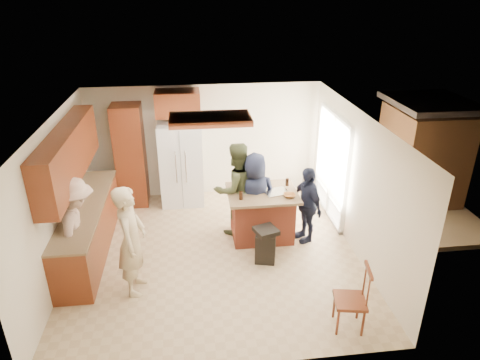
{
  "coord_description": "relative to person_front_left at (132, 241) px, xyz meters",
  "views": [
    {
      "loc": [
        -0.33,
        -6.4,
        4.41
      ],
      "look_at": [
        0.53,
        0.61,
        1.15
      ],
      "focal_mm": 32.0,
      "sensor_mm": 36.0,
      "label": 1
    }
  ],
  "objects": [
    {
      "name": "left_cabinetry",
      "position": [
        -0.96,
        1.21,
        0.06
      ],
      "size": [
        0.64,
        3.0,
        2.3
      ],
      "color": "maroon",
      "rests_on": "ground"
    },
    {
      "name": "person_behind_left",
      "position": [
        1.76,
        1.54,
        0.01
      ],
      "size": [
        1.02,
        0.83,
        1.82
      ],
      "primitive_type": "imported",
      "rotation": [
        0.0,
        0.0,
        3.51
      ],
      "color": "#3B4226",
      "rests_on": "ground"
    },
    {
      "name": "room_shell",
      "position": [
        5.66,
        2.45,
        -0.03
      ],
      "size": [
        8.0,
        5.2,
        5.0
      ],
      "color": "tan",
      "rests_on": "ground"
    },
    {
      "name": "person_counter",
      "position": [
        -0.9,
        0.55,
        -0.04
      ],
      "size": [
        0.61,
        1.14,
        1.71
      ],
      "primitive_type": "imported",
      "rotation": [
        0.0,
        0.0,
        1.66
      ],
      "color": "tan",
      "rests_on": "ground"
    },
    {
      "name": "trash_bin",
      "position": [
        2.15,
        0.52,
        -0.58
      ],
      "size": [
        0.46,
        0.46,
        0.63
      ],
      "color": "black",
      "rests_on": "ground"
    },
    {
      "name": "person_behind_right",
      "position": [
        2.09,
        1.39,
        -0.07
      ],
      "size": [
        0.83,
        0.57,
        1.65
      ],
      "primitive_type": "imported",
      "rotation": [
        0.0,
        0.0,
        3.2
      ],
      "color": "#181D31",
      "rests_on": "ground"
    },
    {
      "name": "back_wall_units",
      "position": [
        -0.05,
        3.01,
        0.48
      ],
      "size": [
        1.8,
        0.6,
        2.45
      ],
      "color": "maroon",
      "rests_on": "ground"
    },
    {
      "name": "spindle_chair",
      "position": [
        3.04,
        -1.19,
        -0.44
      ],
      "size": [
        0.49,
        0.49,
        0.99
      ],
      "color": "maroon",
      "rests_on": "ground"
    },
    {
      "name": "person_front_left",
      "position": [
        0.0,
        0.0,
        0.0
      ],
      "size": [
        0.55,
        0.7,
        1.79
      ],
      "primitive_type": "imported",
      "rotation": [
        0.0,
        0.0,
        1.46
      ],
      "color": "tan",
      "rests_on": "ground"
    },
    {
      "name": "island_items",
      "position": [
        2.46,
        1.23,
        0.07
      ],
      "size": [
        1.02,
        0.61,
        0.15
      ],
      "color": "silver",
      "rests_on": "kitchen_island"
    },
    {
      "name": "person_side_right",
      "position": [
        3.01,
        1.11,
        -0.17
      ],
      "size": [
        0.67,
        0.95,
        1.46
      ],
      "primitive_type": "imported",
      "rotation": [
        0.0,
        0.0,
        -1.28
      ],
      "color": "#181D31",
      "rests_on": "ground"
    },
    {
      "name": "refrigerator",
      "position": [
        0.73,
        2.92,
        0.0
      ],
      "size": [
        0.9,
        0.76,
        1.8
      ],
      "color": "white",
      "rests_on": "ground"
    },
    {
      "name": "kitchen_island",
      "position": [
        2.22,
        1.32,
        -0.42
      ],
      "size": [
        1.28,
        1.03,
        0.93
      ],
      "color": "#AB442C",
      "rests_on": "ground"
    }
  ]
}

